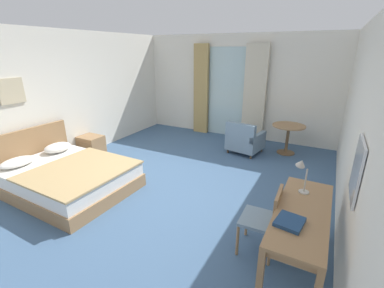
% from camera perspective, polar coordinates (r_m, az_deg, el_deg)
% --- Properties ---
extents(ground, '(6.02, 7.85, 0.10)m').
position_cam_1_polar(ground, '(4.84, -5.65, -10.34)').
color(ground, '#426084').
extents(wall_back, '(5.62, 0.12, 2.77)m').
position_cam_1_polar(wall_back, '(7.58, 9.57, 12.01)').
color(wall_back, white).
rests_on(wall_back, ground).
extents(wall_left, '(0.12, 7.45, 2.77)m').
position_cam_1_polar(wall_left, '(6.25, -28.02, 8.39)').
color(wall_left, white).
rests_on(wall_left, ground).
extents(wall_right, '(0.12, 7.45, 2.77)m').
position_cam_1_polar(wall_right, '(3.63, 32.78, 0.79)').
color(wall_right, white).
rests_on(wall_right, ground).
extents(balcony_glass_door, '(1.13, 0.02, 2.44)m').
position_cam_1_polar(balcony_glass_door, '(7.60, 7.71, 10.85)').
color(balcony_glass_door, silver).
rests_on(balcony_glass_door, ground).
extents(curtain_panel_left, '(0.43, 0.10, 2.52)m').
position_cam_1_polar(curtain_panel_left, '(7.81, 1.96, 11.55)').
color(curtain_panel_left, tan).
rests_on(curtain_panel_left, ground).
extents(curtain_panel_right, '(0.58, 0.10, 2.52)m').
position_cam_1_polar(curtain_panel_right, '(7.27, 13.32, 10.44)').
color(curtain_panel_right, beige).
rests_on(curtain_panel_right, ground).
extents(bed, '(2.25, 1.69, 0.96)m').
position_cam_1_polar(bed, '(5.23, -25.58, -6.17)').
color(bed, '#9E754C').
rests_on(bed, ground).
extents(nightstand, '(0.52, 0.43, 0.48)m').
position_cam_1_polar(nightstand, '(6.61, -20.82, -0.41)').
color(nightstand, '#9E754C').
rests_on(nightstand, ground).
extents(writing_desk, '(0.55, 1.52, 0.77)m').
position_cam_1_polar(writing_desk, '(3.16, 22.56, -14.54)').
color(writing_desk, '#9E754C').
rests_on(writing_desk, ground).
extents(desk_chair, '(0.43, 0.46, 0.86)m').
position_cam_1_polar(desk_chair, '(3.38, 15.57, -14.90)').
color(desk_chair, gray).
rests_on(desk_chair, ground).
extents(desk_lamp, '(0.20, 0.21, 0.39)m').
position_cam_1_polar(desk_lamp, '(3.41, 22.60, -5.05)').
color(desk_lamp, '#B7B2A8').
rests_on(desk_lamp, writing_desk).
extents(closed_book, '(0.29, 0.31, 0.04)m').
position_cam_1_polar(closed_book, '(2.85, 20.29, -15.43)').
color(closed_book, navy).
rests_on(closed_book, writing_desk).
extents(armchair_by_window, '(0.84, 0.83, 0.79)m').
position_cam_1_polar(armchair_by_window, '(6.44, 11.23, 0.78)').
color(armchair_by_window, gray).
rests_on(armchair_by_window, ground).
extents(round_cafe_table, '(0.75, 0.75, 0.70)m').
position_cam_1_polar(round_cafe_table, '(6.64, 19.99, 2.37)').
color(round_cafe_table, '#9E754C').
rests_on(round_cafe_table, ground).
extents(framed_picture, '(0.03, 0.44, 0.44)m').
position_cam_1_polar(framed_picture, '(5.74, -34.36, 9.40)').
color(framed_picture, beige).
extents(wall_mirror, '(0.02, 0.54, 0.57)m').
position_cam_1_polar(wall_mirror, '(2.88, 31.98, -4.74)').
color(wall_mirror, silver).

